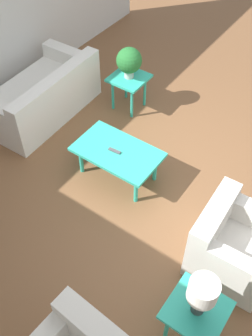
# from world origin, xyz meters

# --- Properties ---
(ground_plane) EXTENTS (14.00, 14.00, 0.00)m
(ground_plane) POSITION_xyz_m (0.00, 0.00, 0.00)
(ground_plane) COLOR brown
(sofa) EXTENTS (1.01, 1.77, 0.76)m
(sofa) POSITION_xyz_m (2.25, -0.27, 0.29)
(sofa) COLOR white
(sofa) RESTS_ON ground_plane
(armchair) EXTENTS (0.81, 0.84, 0.79)m
(armchair) POSITION_xyz_m (-1.08, 0.43, 0.32)
(armchair) COLOR silver
(armchair) RESTS_ON ground_plane
(coffee_table) EXTENTS (1.05, 0.63, 0.45)m
(coffee_table) POSITION_xyz_m (0.61, 0.11, 0.40)
(coffee_table) COLOR #2DB79E
(coffee_table) RESTS_ON ground_plane
(side_table_plant) EXTENTS (0.51, 0.51, 0.54)m
(side_table_plant) POSITION_xyz_m (1.29, -1.12, 0.45)
(side_table_plant) COLOR #2DB79E
(side_table_plant) RESTS_ON ground_plane
(side_table_lamp) EXTENTS (0.51, 0.51, 0.54)m
(side_table_lamp) POSITION_xyz_m (-1.13, 1.32, 0.45)
(side_table_lamp) COLOR #2DB79E
(side_table_lamp) RESTS_ON ground_plane
(potted_plant) EXTENTS (0.36, 0.36, 0.45)m
(potted_plant) POSITION_xyz_m (1.29, -1.12, 0.80)
(potted_plant) COLOR #B2ADA3
(potted_plant) RESTS_ON side_table_plant
(table_lamp) EXTENTS (0.25, 0.25, 0.47)m
(table_lamp) POSITION_xyz_m (-1.13, 1.32, 0.85)
(table_lamp) COLOR #333333
(table_lamp) RESTS_ON side_table_lamp
(remote_control) EXTENTS (0.16, 0.05, 0.02)m
(remote_control) POSITION_xyz_m (0.63, 0.14, 0.46)
(remote_control) COLOR #4C4C51
(remote_control) RESTS_ON coffee_table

